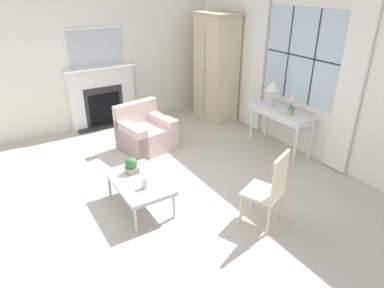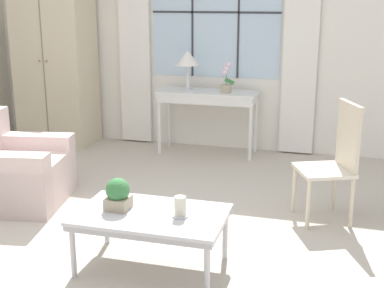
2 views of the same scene
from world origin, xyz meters
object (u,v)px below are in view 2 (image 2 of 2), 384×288
armchair_upholstered (16,174)px  pillar_candle (180,207)px  console_table (208,98)px  side_chair_wooden (336,156)px  coffee_table (151,218)px  armoire (55,56)px  potted_plant_small (118,194)px  potted_orchid (226,81)px  table_lamp (188,59)px

armchair_upholstered → pillar_candle: 2.09m
console_table → armchair_upholstered: bearing=-122.2°
side_chair_wooden → pillar_candle: bearing=-128.9°
pillar_candle → armchair_upholstered: bearing=155.2°
armchair_upholstered → coffee_table: armchair_upholstered is taller
armoire → pillar_candle: (2.58, -2.95, -0.67)m
pillar_candle → console_table: bearing=100.3°
side_chair_wooden → potted_plant_small: size_ratio=4.49×
potted_orchid → side_chair_wooden: bearing=-51.7°
coffee_table → pillar_candle: bearing=-2.4°
pillar_candle → armoire: bearing=131.2°
console_table → table_lamp: bearing=-170.5°
table_lamp → pillar_candle: (0.79, -2.96, -0.67)m
side_chair_wooden → coffee_table: side_chair_wooden is taller
table_lamp → coffee_table: 3.11m
coffee_table → potted_plant_small: bearing=179.0°
side_chair_wooden → potted_plant_small: bearing=-140.0°
console_table → armchair_upholstered: (-1.34, -2.13, -0.41)m
side_chair_wooden → armchair_upholstered: bearing=-172.3°
armchair_upholstered → console_table: bearing=57.8°
armchair_upholstered → side_chair_wooden: side_chair_wooden is taller
side_chair_wooden → coffee_table: size_ratio=0.98×
table_lamp → coffee_table: bearing=-79.0°
console_table → side_chair_wooden: bearing=-47.9°
armoire → pillar_candle: size_ratio=14.41×
side_chair_wooden → coffee_table: bearing=-134.7°
potted_orchid → potted_plant_small: bearing=-93.3°
armchair_upholstered → potted_plant_small: bearing=-31.2°
table_lamp → side_chair_wooden: table_lamp is taller
armchair_upholstered → coffee_table: 1.88m
potted_orchid → pillar_candle: potted_orchid is taller
potted_plant_small → side_chair_wooden: bearing=40.0°
armoire → table_lamp: bearing=0.4°
armoire → console_table: size_ratio=1.89×
potted_plant_small → pillar_candle: (0.47, -0.01, -0.05)m
potted_plant_small → coffee_table: bearing=-1.0°
potted_orchid → side_chair_wooden: 2.17m
armoire → potted_plant_small: size_ratio=9.90×
armchair_upholstered → coffee_table: size_ratio=0.96×
potted_plant_small → console_table: bearing=91.5°
console_table → potted_orchid: potted_orchid is taller
potted_plant_small → pillar_candle: bearing=-1.7°
table_lamp → armchair_upholstered: bearing=-117.7°
console_table → side_chair_wooden: 2.34m
potted_plant_small → armoire: bearing=125.7°
potted_orchid → pillar_candle: bearing=-84.1°
armoire → potted_plant_small: armoire is taller
potted_orchid → potted_plant_small: (-0.17, -2.93, -0.39)m
potted_orchid → potted_plant_small: size_ratio=1.61×
table_lamp → pillar_candle: table_lamp is taller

